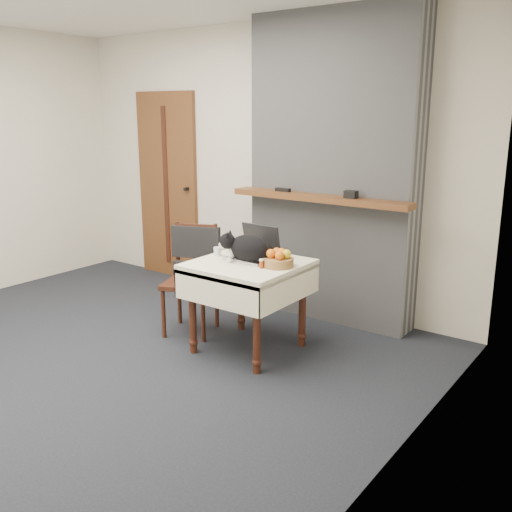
{
  "coord_description": "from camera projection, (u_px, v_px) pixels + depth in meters",
  "views": [
    {
      "loc": [
        3.25,
        -2.47,
        1.8
      ],
      "look_at": [
        0.88,
        0.77,
        0.77
      ],
      "focal_mm": 40.0,
      "sensor_mm": 36.0,
      "label": 1
    }
  ],
  "objects": [
    {
      "name": "ground",
      "position": [
        100.0,
        360.0,
        4.24
      ],
      "size": [
        4.5,
        4.5,
        0.0
      ],
      "primitive_type": "plane",
      "color": "black",
      "rests_on": "ground"
    },
    {
      "name": "room_shell",
      "position": [
        134.0,
        116.0,
        4.17
      ],
      "size": [
        4.52,
        4.01,
        2.61
      ],
      "color": "beige",
      "rests_on": "ground"
    },
    {
      "name": "door",
      "position": [
        168.0,
        186.0,
        6.22
      ],
      "size": [
        0.82,
        0.1,
        2.0
      ],
      "color": "brown",
      "rests_on": "ground"
    },
    {
      "name": "chimney",
      "position": [
        333.0,
        172.0,
        4.85
      ],
      "size": [
        1.62,
        0.48,
        2.6
      ],
      "color": "gray",
      "rests_on": "ground"
    },
    {
      "name": "side_table",
      "position": [
        248.0,
        277.0,
        4.29
      ],
      "size": [
        0.78,
        0.78,
        0.7
      ],
      "color": "#3D1710",
      "rests_on": "ground"
    },
    {
      "name": "laptop",
      "position": [
        254.0,
        251.0,
        4.35
      ],
      "size": [
        0.36,
        0.31,
        0.26
      ],
      "rotation": [
        0.0,
        0.0,
        -0.04
      ],
      "color": "#B7B7BC",
      "rests_on": "side_table"
    },
    {
      "name": "cat",
      "position": [
        250.0,
        249.0,
        4.23
      ],
      "size": [
        0.51,
        0.31,
        0.24
      ],
      "rotation": [
        0.0,
        0.0,
        0.38
      ],
      "color": "black",
      "rests_on": "side_table"
    },
    {
      "name": "cream_jar",
      "position": [
        217.0,
        252.0,
        4.44
      ],
      "size": [
        0.06,
        0.06,
        0.07
      ],
      "primitive_type": "cylinder",
      "color": "silver",
      "rests_on": "side_table"
    },
    {
      "name": "pill_bottle",
      "position": [
        261.0,
        263.0,
        4.09
      ],
      "size": [
        0.03,
        0.03,
        0.07
      ],
      "color": "#9A3413",
      "rests_on": "side_table"
    },
    {
      "name": "fruit_basket",
      "position": [
        278.0,
        259.0,
        4.14
      ],
      "size": [
        0.23,
        0.23,
        0.13
      ],
      "color": "#A58142",
      "rests_on": "side_table"
    },
    {
      "name": "desk_clutter",
      "position": [
        279.0,
        264.0,
        4.2
      ],
      "size": [
        0.1,
        0.1,
        0.01
      ],
      "primitive_type": "cube",
      "rotation": [
        0.0,
        0.0,
        0.77
      ],
      "color": "black",
      "rests_on": "side_table"
    },
    {
      "name": "chair",
      "position": [
        194.0,
        263.0,
        4.73
      ],
      "size": [
        0.52,
        0.52,
        0.9
      ],
      "rotation": [
        0.0,
        0.0,
        0.38
      ],
      "color": "#3D1710",
      "rests_on": "ground"
    }
  ]
}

